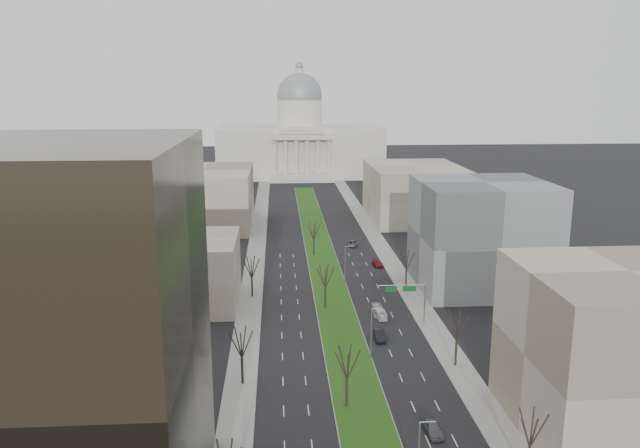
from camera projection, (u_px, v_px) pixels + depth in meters
name	position (u px, v px, depth m)	size (l,w,h in m)	color
ground	(321.00, 256.00, 166.92)	(600.00, 600.00, 0.00)	black
median	(321.00, 256.00, 165.91)	(8.00, 222.03, 0.20)	#999993
sidewalk_left	(252.00, 286.00, 141.41)	(5.00, 330.00, 0.15)	gray
sidewalk_right	(404.00, 283.00, 143.75)	(5.00, 330.00, 0.15)	gray
capitol	(300.00, 142.00, 308.84)	(80.00, 46.00, 55.00)	beige
building_glass_tower	(17.00, 347.00, 60.78)	(34.00, 30.00, 40.00)	black
building_beige_left	(174.00, 272.00, 129.10)	(26.00, 22.00, 14.00)	tan
building_tan_right	(621.00, 352.00, 81.08)	(26.00, 24.00, 22.00)	gray
building_grey_right	(482.00, 235.00, 139.30)	(28.00, 26.00, 24.00)	#5B5E60
building_far_left	(205.00, 197.00, 201.50)	(30.00, 40.00, 18.00)	gray
building_far_right	(415.00, 192.00, 211.05)	(30.00, 40.00, 18.00)	tan
tree_left_mid	(241.00, 342.00, 94.17)	(5.40, 5.40, 9.72)	black
tree_left_far	(252.00, 267.00, 133.12)	(5.28, 5.28, 9.50)	black
tree_right_near	(531.00, 428.00, 71.25)	(5.16, 5.16, 9.29)	black
tree_right_mid	(457.00, 325.00, 100.33)	(5.52, 5.52, 9.94)	black
tree_right_far	(407.00, 260.00, 139.38)	(5.04, 5.04, 9.07)	black
tree_median_a	(347.00, 362.00, 87.40)	(5.40, 5.40, 9.72)	black
tree_median_b	(325.00, 276.00, 126.32)	(5.40, 5.40, 9.72)	black
tree_median_c	(314.00, 230.00, 165.23)	(5.40, 5.40, 9.72)	black
streetlamp_median_b	(372.00, 333.00, 102.87)	(1.90, 0.20, 9.16)	gray
streetlamp_median_c	(345.00, 265.00, 141.78)	(1.90, 0.20, 9.16)	gray
mast_arm_signs	(411.00, 294.00, 117.85)	(9.12, 0.24, 8.09)	gray
car_grey_near	(432.00, 428.00, 82.08)	(1.99, 4.95, 1.69)	#4E5056
car_black	(380.00, 335.00, 112.25)	(1.78, 5.11, 1.69)	black
car_red	(377.00, 263.00, 157.19)	(2.02, 4.97, 1.44)	maroon
car_grey_far	(353.00, 243.00, 176.60)	(2.43, 5.27, 1.47)	#4A4D51
box_van	(379.00, 312.00, 123.24)	(1.62, 6.93, 1.93)	white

